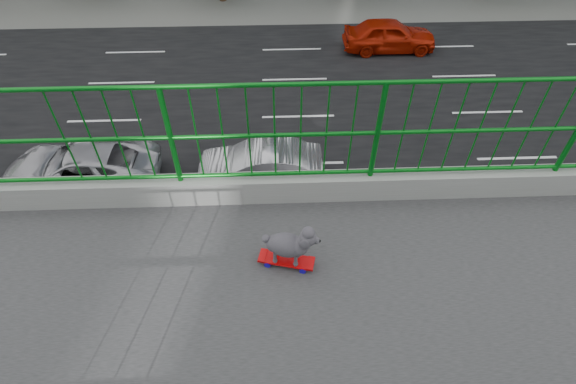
% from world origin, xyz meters
% --- Properties ---
extents(road, '(18.00, 90.00, 0.02)m').
position_xyz_m(road, '(-13.00, 0.00, 0.01)').
color(road, black).
rests_on(road, ground).
extents(railing, '(3.00, 24.00, 1.42)m').
position_xyz_m(railing, '(0.00, 0.00, 7.21)').
color(railing, gray).
rests_on(railing, footbridge).
extents(skateboard, '(0.28, 0.55, 0.07)m').
position_xyz_m(skateboard, '(-0.50, -0.92, 7.05)').
color(skateboard, red).
rests_on(skateboard, footbridge).
extents(poodle, '(0.30, 0.52, 0.45)m').
position_xyz_m(poodle, '(-0.49, -0.89, 7.31)').
color(poodle, '#2D2A2F').
rests_on(poodle, skateboard).
extents(car_0, '(1.80, 4.48, 1.53)m').
position_xyz_m(car_0, '(-6.00, 6.06, 0.76)').
color(car_0, black).
rests_on(car_0, ground).
extents(car_1, '(1.49, 4.27, 1.41)m').
position_xyz_m(car_1, '(-9.20, -1.53, 0.70)').
color(car_1, '#A09FA5').
rests_on(car_1, ground).
extents(car_4, '(1.85, 4.61, 1.57)m').
position_xyz_m(car_4, '(-18.80, 4.91, 0.78)').
color(car_4, '#AF1A07').
rests_on(car_4, ground).
extents(car_5, '(1.47, 4.21, 1.39)m').
position_xyz_m(car_5, '(-6.00, 6.78, 0.69)').
color(car_5, silver).
rests_on(car_5, ground).
extents(car_6, '(2.43, 5.27, 1.47)m').
position_xyz_m(car_6, '(-9.20, -7.60, 0.73)').
color(car_6, '#A09FA5').
rests_on(car_6, ground).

